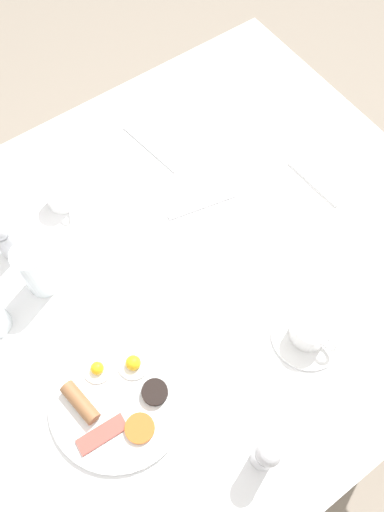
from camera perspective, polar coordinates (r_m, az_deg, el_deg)
ground_plane at (r=1.83m, az=0.00°, el=-11.28°), size 8.00×8.00×0.00m
table at (r=1.16m, az=0.00°, el=-1.89°), size 1.08×1.21×0.78m
breakfast_plate at (r=1.01m, az=-8.45°, el=-15.74°), size 0.27×0.27×0.04m
teacup_with_saucer_left at (r=1.04m, az=13.30°, el=-8.40°), size 0.15×0.15×0.07m
wine_glass_spare at (r=1.06m, az=-17.37°, el=-1.51°), size 0.07×0.07×0.14m
creamer_jug at (r=1.19m, az=-14.80°, el=6.59°), size 0.09×0.06×0.06m
pepper_grinder at (r=1.13m, az=-20.73°, el=1.88°), size 0.04×0.04×0.12m
salt_grinder at (r=0.94m, az=8.45°, el=-21.63°), size 0.04×0.04×0.12m
napkin_folded at (r=1.26m, az=15.16°, el=8.88°), size 0.16×0.10×0.01m
fork_by_plate at (r=1.17m, az=1.16°, el=5.75°), size 0.05×0.17×0.00m
knife_by_plate at (r=1.27m, az=-4.82°, el=12.14°), size 0.19×0.04×0.00m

